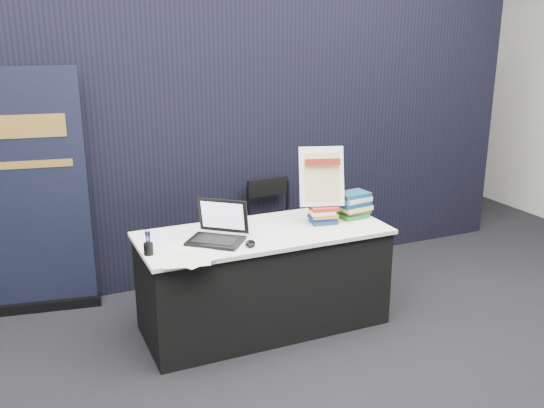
{
  "coord_description": "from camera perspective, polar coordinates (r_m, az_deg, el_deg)",
  "views": [
    {
      "loc": [
        -1.61,
        -3.23,
        2.2
      ],
      "look_at": [
        0.07,
        0.55,
        0.95
      ],
      "focal_mm": 40.0,
      "sensor_mm": 36.0,
      "label": 1
    }
  ],
  "objects": [
    {
      "name": "brochure_mid",
      "position": [
        3.86,
        -8.13,
        -5.33
      ],
      "size": [
        0.33,
        0.26,
        0.0
      ],
      "primitive_type": "cube",
      "rotation": [
        0.0,
        0.0,
        -0.19
      ],
      "color": "silver",
      "rests_on": "display_table"
    },
    {
      "name": "book_stack_short",
      "position": [
        4.69,
        7.69,
        -0.07
      ],
      "size": [
        0.24,
        0.19,
        0.19
      ],
      "rotation": [
        0.0,
        0.0,
        0.09
      ],
      "color": "#228224",
      "rests_on": "display_table"
    },
    {
      "name": "mouse",
      "position": [
        4.08,
        -2.05,
        -3.72
      ],
      "size": [
        0.11,
        0.13,
        0.03
      ],
      "primitive_type": "ellipsoid",
      "rotation": [
        0.0,
        0.0,
        -0.4
      ],
      "color": "black",
      "rests_on": "display_table"
    },
    {
      "name": "brochure_left",
      "position": [
        4.11,
        -7.71,
        -3.96
      ],
      "size": [
        0.32,
        0.23,
        0.0
      ],
      "primitive_type": "cube",
      "rotation": [
        0.0,
        0.0,
        -0.07
      ],
      "color": "white",
      "rests_on": "display_table"
    },
    {
      "name": "info_sign",
      "position": [
        4.48,
        4.7,
        2.54
      ],
      "size": [
        0.35,
        0.22,
        0.45
      ],
      "rotation": [
        0.0,
        0.0,
        -0.31
      ],
      "color": "black",
      "rests_on": "book_stack_tall"
    },
    {
      "name": "brochure_right",
      "position": [
        3.91,
        -7.0,
        -5.02
      ],
      "size": [
        0.39,
        0.35,
        0.0
      ],
      "primitive_type": "cube",
      "rotation": [
        0.0,
        0.0,
        0.46
      ],
      "color": "silver",
      "rests_on": "display_table"
    },
    {
      "name": "book_stack_tall",
      "position": [
        4.53,
        4.8,
        -1.0
      ],
      "size": [
        0.22,
        0.18,
        0.13
      ],
      "rotation": [
        0.0,
        0.0,
        -0.17
      ],
      "color": "navy",
      "rests_on": "display_table"
    },
    {
      "name": "display_table",
      "position": [
        4.5,
        -0.78,
        -7.06
      ],
      "size": [
        1.8,
        0.75,
        0.75
      ],
      "color": "black",
      "rests_on": "floor"
    },
    {
      "name": "stacking_chair",
      "position": [
        5.25,
        0.28,
        -2.12
      ],
      "size": [
        0.42,
        0.43,
        0.89
      ],
      "rotation": [
        0.0,
        0.0,
        0.06
      ],
      "color": "black",
      "rests_on": "floor"
    },
    {
      "name": "wall_back",
      "position": [
        7.43,
        -11.65,
        13.04
      ],
      "size": [
        8.0,
        0.02,
        3.5
      ],
      "primitive_type": "cube",
      "color": "#B2B0A8",
      "rests_on": "floor"
    },
    {
      "name": "laptop",
      "position": [
        4.18,
        -5.58,
        -2.61
      ],
      "size": [
        0.44,
        0.48,
        0.27
      ],
      "rotation": [
        0.0,
        0.0,
        -0.69
      ],
      "color": "black",
      "rests_on": "display_table"
    },
    {
      "name": "pen_cup",
      "position": [
        4.0,
        -11.55,
        -4.16
      ],
      "size": [
        0.08,
        0.08,
        0.08
      ],
      "primitive_type": "cylinder",
      "rotation": [
        0.0,
        0.0,
        0.4
      ],
      "color": "black",
      "rests_on": "display_table"
    },
    {
      "name": "drape_partition",
      "position": [
        5.19,
        -5.41,
        5.67
      ],
      "size": [
        6.0,
        0.08,
        2.4
      ],
      "primitive_type": "cube",
      "color": "black",
      "rests_on": "floor"
    },
    {
      "name": "pullup_banner",
      "position": [
        4.93,
        -21.19,
        -0.36
      ],
      "size": [
        0.81,
        0.23,
        1.89
      ],
      "rotation": [
        0.0,
        0.0,
        -0.17
      ],
      "color": "black",
      "rests_on": "floor"
    },
    {
      "name": "floor",
      "position": [
        4.23,
        2.27,
        -14.49
      ],
      "size": [
        8.0,
        8.0,
        0.0
      ],
      "primitive_type": "plane",
      "color": "black",
      "rests_on": "ground"
    }
  ]
}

